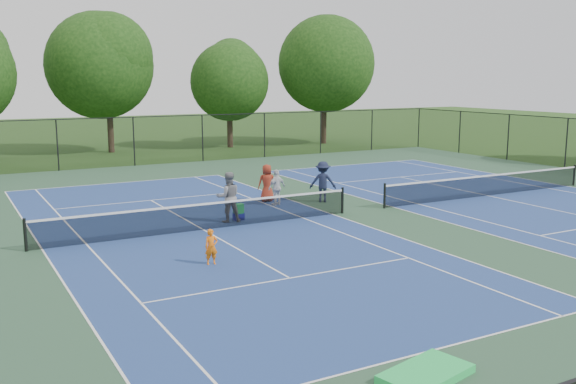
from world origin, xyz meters
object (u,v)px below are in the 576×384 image
tree_back_b (107,60)px  bystander_c (267,183)px  ball_crate (239,217)px  child_player (211,247)px  bystander_b (323,182)px  bystander_a (277,187)px  tree_back_c (229,76)px  tree_back_d (324,59)px  instructor (228,197)px  ball_hopper (238,209)px

tree_back_b → bystander_c: size_ratio=6.06×
tree_back_b → ball_crate: tree_back_b is taller
child_player → bystander_c: (5.81, 7.85, 0.30)m
bystander_b → bystander_a: bearing=24.4°
tree_back_c → tree_back_b: bearing=173.7°
tree_back_d → ball_crate: bearing=-128.3°
child_player → instructor: 5.63m
instructor → ball_hopper: bearing=-156.2°
bystander_a → bystander_b: bystander_b is taller
ball_hopper → tree_back_b: bearing=87.2°
tree_back_d → bystander_c: 26.25m
bystander_c → ball_crate: bystander_c is taller
ball_crate → tree_back_c: bearing=67.0°
bystander_a → ball_hopper: (-2.65, -1.88, -0.32)m
instructor → bystander_a: (3.11, 1.98, -0.19)m
tree_back_b → instructor: 25.88m
tree_back_c → ball_crate: size_ratio=22.88×
tree_back_b → tree_back_d: tree_back_d is taller
child_player → ball_hopper: bearing=64.4°
tree_back_c → bystander_c: (-7.56, -21.28, -4.65)m
bystander_b → ball_hopper: (-4.76, -1.56, -0.44)m
tree_back_b → ball_crate: size_ratio=27.34×
tree_back_d → instructor: (-18.67, -23.20, -5.87)m
bystander_c → ball_hopper: 3.90m
ball_hopper → bystander_b: bearing=18.1°
ball_crate → ball_hopper: bearing=-90.0°
tree_back_b → instructor: bearing=-93.8°
tree_back_b → tree_back_c: size_ratio=1.19×
ball_crate → bystander_c: bearing=46.7°
tree_back_b → bystander_a: bearing=-86.5°
bystander_b → bystander_c: size_ratio=1.09×
bystander_c → tree_back_b: bearing=-74.8°
ball_hopper → bystander_a: bearing=35.3°
bystander_a → ball_hopper: bearing=19.7°
instructor → child_player: bearing=72.9°
instructor → bystander_c: bearing=-125.3°
child_player → bystander_b: 10.30m
ball_hopper → child_player: bearing=-122.1°
bystander_b → ball_hopper: bystander_b is taller
tree_back_d → instructor: bearing=-128.8°
tree_back_c → ball_hopper: tree_back_c is taller
tree_back_c → bystander_a: bearing=-108.8°
bystander_b → tree_back_c: bearing=-70.6°
tree_back_d → bystander_a: (-15.56, -21.22, -6.05)m
bystander_c → ball_hopper: size_ratio=4.54×
bystander_a → ball_hopper: bystander_a is taller
tree_back_c → child_player: tree_back_c is taller
instructor → ball_crate: (0.46, 0.10, -0.82)m
instructor → tree_back_c: bearing=-102.2°
tree_back_d → bystander_a: bearing=-126.3°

